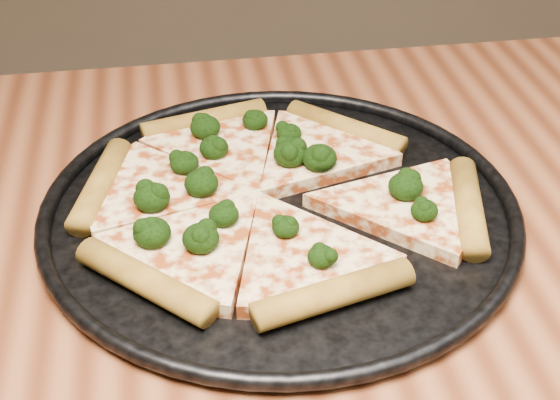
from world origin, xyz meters
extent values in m
cube|color=brown|center=(0.00, 0.00, 0.73)|extent=(1.20, 0.90, 0.04)
cylinder|color=black|center=(-0.01, 0.13, 0.75)|extent=(0.40, 0.40, 0.01)
torus|color=black|center=(-0.01, 0.13, 0.76)|extent=(0.42, 0.42, 0.01)
cylinder|color=#AC812B|center=(0.08, 0.24, 0.77)|extent=(0.11, 0.11, 0.02)
cylinder|color=#AC812B|center=(-0.06, 0.28, 0.77)|extent=(0.13, 0.06, 0.02)
cylinder|color=#AC812B|center=(-0.16, 0.18, 0.77)|extent=(0.06, 0.13, 0.02)
cylinder|color=#AC812B|center=(-0.12, 0.04, 0.77)|extent=(0.11, 0.11, 0.02)
cylinder|color=#AC812B|center=(0.01, 0.00, 0.77)|extent=(0.13, 0.06, 0.02)
cylinder|color=#AC812B|center=(0.15, 0.09, 0.77)|extent=(0.06, 0.13, 0.02)
ellipsoid|color=black|center=(0.01, 0.18, 0.78)|extent=(0.03, 0.03, 0.02)
ellipsoid|color=black|center=(0.02, 0.22, 0.78)|extent=(0.02, 0.02, 0.02)
ellipsoid|color=black|center=(-0.06, 0.21, 0.78)|extent=(0.03, 0.03, 0.02)
ellipsoid|color=black|center=(-0.06, 0.10, 0.78)|extent=(0.03, 0.03, 0.02)
ellipsoid|color=black|center=(-0.01, 0.25, 0.78)|extent=(0.03, 0.03, 0.02)
ellipsoid|color=black|center=(-0.09, 0.18, 0.78)|extent=(0.03, 0.03, 0.02)
ellipsoid|color=black|center=(-0.01, 0.08, 0.78)|extent=(0.02, 0.02, 0.02)
ellipsoid|color=black|center=(-0.12, 0.08, 0.78)|extent=(0.03, 0.03, 0.02)
ellipsoid|color=black|center=(-0.08, 0.07, 0.78)|extent=(0.03, 0.03, 0.02)
ellipsoid|color=black|center=(0.10, 0.11, 0.78)|extent=(0.03, 0.03, 0.02)
ellipsoid|color=black|center=(-0.12, 0.13, 0.78)|extent=(0.03, 0.03, 0.02)
ellipsoid|color=black|center=(0.01, 0.20, 0.78)|extent=(0.02, 0.02, 0.02)
ellipsoid|color=black|center=(0.01, 0.04, 0.78)|extent=(0.02, 0.02, 0.02)
ellipsoid|color=black|center=(0.11, 0.08, 0.78)|extent=(0.02, 0.02, 0.02)
ellipsoid|color=black|center=(0.04, 0.17, 0.78)|extent=(0.03, 0.03, 0.02)
ellipsoid|color=black|center=(-0.06, 0.24, 0.78)|extent=(0.03, 0.03, 0.02)
ellipsoid|color=black|center=(-0.07, 0.15, 0.78)|extent=(0.03, 0.03, 0.02)
camera|label=1|loc=(-0.10, -0.42, 1.16)|focal=50.83mm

